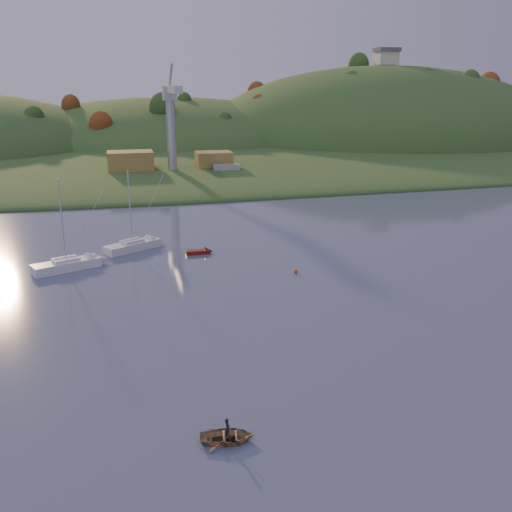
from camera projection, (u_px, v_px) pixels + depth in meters
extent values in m
cube|color=#2A4B1E|center=(140.00, 140.00, 242.94)|extent=(620.00, 220.00, 1.50)
ellipsoid|color=#2A4B1E|center=(152.00, 159.00, 182.66)|extent=(640.00, 150.00, 7.00)
ellipsoid|color=#2A4B1E|center=(169.00, 144.00, 226.74)|extent=(140.00, 120.00, 36.00)
ellipsoid|color=#2A4B1E|center=(381.00, 142.00, 232.77)|extent=(150.00, 130.00, 60.00)
cube|color=beige|center=(386.00, 58.00, 223.31)|extent=(8.00, 6.00, 5.00)
cube|color=#595960|center=(387.00, 50.00, 222.38)|extent=(9.00, 7.00, 1.50)
cube|color=slate|center=(184.00, 174.00, 143.60)|extent=(42.00, 16.00, 2.40)
cube|color=#A27F36|center=(131.00, 161.00, 140.43)|extent=(11.00, 8.00, 4.80)
cube|color=#A27F36|center=(214.00, 160.00, 146.40)|extent=(9.00, 7.00, 4.00)
cylinder|color=#B7B7BC|center=(171.00, 134.00, 138.07)|extent=(2.20, 2.20, 18.00)
cube|color=#B7B7BC|center=(170.00, 93.00, 135.31)|extent=(3.20, 3.20, 3.20)
cube|color=#B7B7BC|center=(174.00, 89.00, 126.67)|extent=(1.80, 18.00, 1.60)
cube|color=#B7B7BC|center=(167.00, 89.00, 139.65)|extent=(1.80, 10.00, 1.60)
cube|color=white|center=(133.00, 246.00, 82.66)|extent=(8.49, 6.45, 1.15)
cube|color=white|center=(132.00, 242.00, 82.47)|extent=(3.67, 3.23, 0.73)
cylinder|color=silver|center=(130.00, 207.00, 80.96)|extent=(0.18, 0.18, 10.48)
cylinder|color=silver|center=(132.00, 240.00, 82.40)|extent=(2.94, 1.82, 0.12)
cylinder|color=white|center=(132.00, 240.00, 82.37)|extent=(2.70, 1.81, 0.36)
cube|color=white|center=(66.00, 265.00, 73.93)|extent=(8.89, 5.67, 1.18)
cube|color=white|center=(66.00, 261.00, 73.75)|extent=(3.71, 3.01, 0.75)
cylinder|color=silver|center=(62.00, 221.00, 72.20)|extent=(0.18, 0.18, 10.71)
cylinder|color=silver|center=(66.00, 259.00, 73.68)|extent=(3.21, 1.43, 0.12)
cylinder|color=white|center=(66.00, 258.00, 73.65)|extent=(2.91, 1.48, 0.36)
imported|color=#937651|center=(227.00, 437.00, 38.51)|extent=(4.05, 3.16, 0.77)
imported|color=black|center=(227.00, 432.00, 38.40)|extent=(0.44, 0.60, 1.51)
cube|color=#5E180D|center=(197.00, 252.00, 80.94)|extent=(3.32, 1.37, 0.55)
cone|color=#5E180D|center=(209.00, 251.00, 81.30)|extent=(1.18, 1.34, 1.32)
cube|color=slate|center=(226.00, 176.00, 142.30)|extent=(15.64, 6.39, 1.97)
cube|color=#B7B7BC|center=(226.00, 169.00, 141.82)|extent=(6.76, 3.68, 2.63)
sphere|color=#DC460B|center=(296.00, 271.00, 72.87)|extent=(0.50, 0.50, 0.50)
sphere|color=#DC460B|center=(92.00, 259.00, 77.62)|extent=(0.50, 0.50, 0.50)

